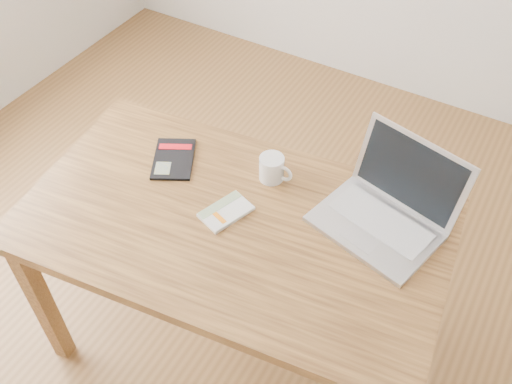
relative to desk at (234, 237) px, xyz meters
The scene contains 6 objects.
room 0.70m from the desk, 155.11° to the right, with size 4.04×4.04×2.70m.
desk is the anchor object (origin of this frame).
white_guidebook 0.10m from the desk, 159.28° to the left, with size 0.15×0.19×0.01m.
black_guidebook 0.36m from the desk, 158.18° to the left, with size 0.22×0.25×0.01m.
laptop 0.50m from the desk, 30.23° to the left, with size 0.44×0.40×0.26m.
coffee_mug 0.26m from the desk, 85.78° to the left, with size 0.12×0.08×0.09m.
Camera 1 is at (0.67, -0.95, 2.13)m, focal length 40.00 mm.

